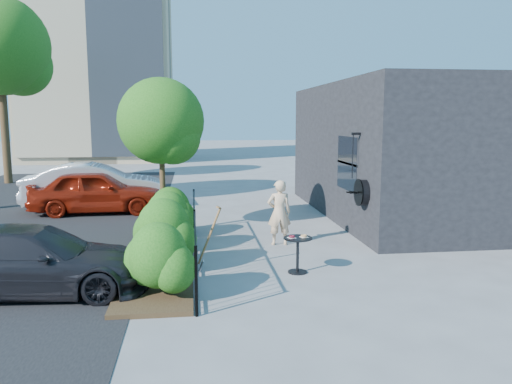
{
  "coord_description": "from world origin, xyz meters",
  "views": [
    {
      "loc": [
        -1.53,
        -10.22,
        2.95
      ],
      "look_at": [
        -0.01,
        1.62,
        1.2
      ],
      "focal_mm": 35.0,
      "sensor_mm": 36.0,
      "label": 1
    }
  ],
  "objects": [
    {
      "name": "cafe_table",
      "position": [
        0.46,
        -1.07,
        0.48
      ],
      "size": [
        0.56,
        0.56,
        0.75
      ],
      "rotation": [
        0.0,
        0.0,
        0.31
      ],
      "color": "black",
      "rests_on": "ground"
    },
    {
      "name": "ground",
      "position": [
        0.0,
        0.0,
        0.0
      ],
      "size": [
        120.0,
        120.0,
        0.0
      ],
      "primitive_type": "plane",
      "color": "gray",
      "rests_on": "ground"
    },
    {
      "name": "car_darkgrey",
      "position": [
        -4.24,
        -1.6,
        0.58
      ],
      "size": [
        4.05,
        1.83,
        1.15
      ],
      "primitive_type": "imported",
      "rotation": [
        0.0,
        0.0,
        1.52
      ],
      "color": "black",
      "rests_on": "ground"
    },
    {
      "name": "shop_building",
      "position": [
        5.5,
        4.5,
        2.0
      ],
      "size": [
        6.22,
        9.0,
        4.0
      ],
      "color": "black",
      "rests_on": "ground"
    },
    {
      "name": "shovel",
      "position": [
        -1.25,
        -0.73,
        0.58
      ],
      "size": [
        0.48,
        0.17,
        1.32
      ],
      "color": "brown",
      "rests_on": "ground"
    },
    {
      "name": "planting_bed",
      "position": [
        -2.2,
        0.0,
        0.04
      ],
      "size": [
        1.3,
        6.0,
        0.08
      ],
      "primitive_type": "cube",
      "color": "#382616",
      "rests_on": "ground"
    },
    {
      "name": "woman",
      "position": [
        0.48,
        1.14,
        0.77
      ],
      "size": [
        0.57,
        0.37,
        1.54
      ],
      "primitive_type": "imported",
      "rotation": [
        0.0,
        0.0,
        3.13
      ],
      "color": "#DCB58E",
      "rests_on": "ground"
    },
    {
      "name": "shrubs",
      "position": [
        -2.1,
        0.1,
        0.7
      ],
      "size": [
        1.1,
        5.6,
        1.24
      ],
      "color": "#185313",
      "rests_on": "ground"
    },
    {
      "name": "fence",
      "position": [
        -1.5,
        0.0,
        0.56
      ],
      "size": [
        0.05,
        6.05,
        1.1
      ],
      "color": "black",
      "rests_on": "ground"
    },
    {
      "name": "car_red",
      "position": [
        -4.53,
        5.83,
        0.69
      ],
      "size": [
        4.09,
        1.75,
        1.38
      ],
      "primitive_type": "imported",
      "rotation": [
        0.0,
        0.0,
        1.6
      ],
      "color": "maroon",
      "rests_on": "ground"
    },
    {
      "name": "street_tree_far",
      "position": [
        -9.94,
        13.96,
        5.92
      ],
      "size": [
        4.4,
        4.4,
        8.28
      ],
      "color": "#3F2B19",
      "rests_on": "ground"
    },
    {
      "name": "car_silver",
      "position": [
        -4.73,
        6.74,
        0.75
      ],
      "size": [
        4.73,
        2.14,
        1.51
      ],
      "primitive_type": "imported",
      "rotation": [
        0.0,
        0.0,
        1.69
      ],
      "color": "silver",
      "rests_on": "ground"
    },
    {
      "name": "patio_tree",
      "position": [
        -2.24,
        2.76,
        2.76
      ],
      "size": [
        2.2,
        2.2,
        3.94
      ],
      "color": "#3F2B19",
      "rests_on": "ground"
    }
  ]
}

